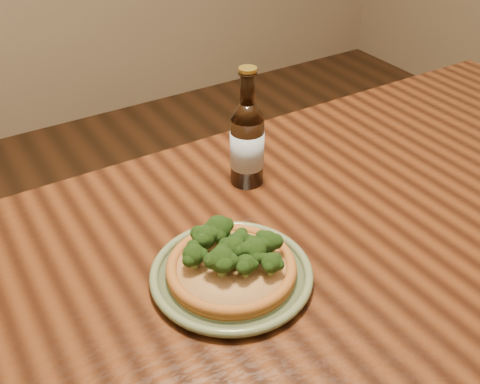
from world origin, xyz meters
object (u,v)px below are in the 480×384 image
plate (231,274)px  beer_bottle (247,142)px  table (361,278)px  pizza (231,263)px

plate → beer_bottle: 0.29m
table → beer_bottle: (-0.08, 0.26, 0.18)m
pizza → beer_bottle: size_ratio=0.86×
table → plate: plate is taller
table → pizza: (-0.25, 0.04, 0.12)m
pizza → plate: bearing=-123.4°
beer_bottle → table: bearing=-58.1°
plate → pizza: (0.00, 0.00, 0.02)m
plate → pizza: 0.02m
table → pizza: 0.28m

